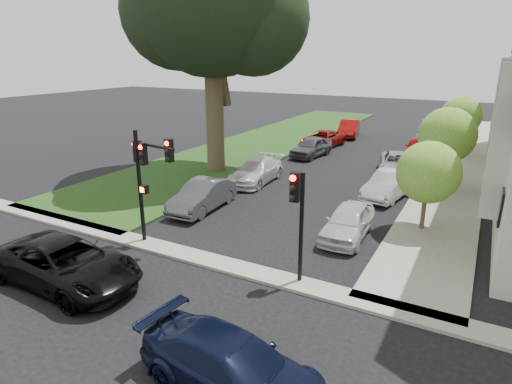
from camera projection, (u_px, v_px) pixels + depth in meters
The scene contains 21 objects.
ground at pixel (185, 289), 14.36m from camera, with size 140.00×140.00×0.00m, color black.
grass_strip at pixel (269, 141), 38.49m from camera, with size 8.00×44.00×0.12m, color #163811.
sidewalk_right at pixel (461, 161), 31.32m from camera, with size 3.50×44.00×0.12m, color gray.
sidewalk_cross at pixel (218, 263), 16.01m from camera, with size 60.00×1.00×0.12m, color gray.
small_tree_a at pixel (428, 172), 18.27m from camera, with size 2.70×2.70×4.04m.
small_tree_b at pixel (447, 135), 24.08m from camera, with size 3.15×3.15×4.73m.
small_tree_c at pixel (461, 116), 32.41m from camera, with size 3.01×3.01×4.52m.
traffic_signal_main at pixel (146, 168), 16.78m from camera, with size 2.31×0.61×4.72m.
traffic_signal_secondary at pixel (298, 207), 13.94m from camera, with size 0.52×0.42×3.94m.
car_cross_near at pixel (66, 264), 14.42m from camera, with size 2.58×5.60×1.56m, color black.
car_cross_far at pixel (232, 367), 9.78m from camera, with size 1.96×4.82×1.40m, color black.
car_parked_0 at pixel (348, 222), 18.20m from camera, with size 1.67×4.14×1.41m, color silver.
car_parked_1 at pixel (389, 185), 23.29m from camera, with size 1.55×4.45×1.47m, color silver.
car_parked_2 at pixel (399, 164), 27.64m from camera, with size 2.39×5.17×1.44m, color #999BA0.
car_parked_3 at pixel (418, 147), 32.62m from camera, with size 1.75×4.35×1.48m, color maroon.
car_parked_4 at pixel (427, 138), 36.45m from camera, with size 1.96×4.83×1.40m, color #999BA0.
car_parked_5 at pixel (203, 196), 21.46m from camera, with size 1.57×4.50×1.48m, color #3F4247.
car_parked_6 at pixel (256, 171), 26.10m from camera, with size 1.98×4.88×1.42m, color silver.
car_parked_7 at pixel (311, 147), 32.66m from camera, with size 1.75×4.36×1.48m, color #3F4247.
car_parked_8 at pixel (322, 139), 35.99m from camera, with size 2.30×4.99×1.39m, color maroon.
car_parked_9 at pixel (349, 128), 40.63m from camera, with size 1.67×4.79×1.58m, color maroon.
Camera 1 is at (8.16, -9.97, 7.51)m, focal length 30.00 mm.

